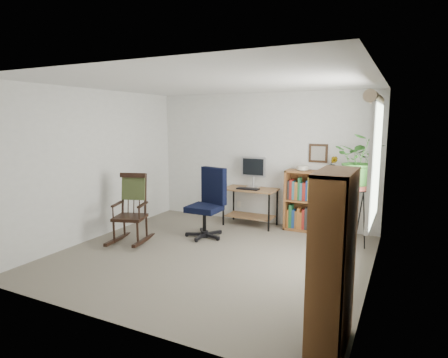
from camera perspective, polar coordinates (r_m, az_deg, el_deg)
The scene contains 18 objects.
floor at distance 5.44m, azimuth -1.90°, elevation -11.58°, with size 4.20×4.00×0.00m, color gray.
ceiling at distance 5.12m, azimuth -2.05°, elevation 14.44°, with size 4.20×4.00×0.00m, color silver.
wall_back at distance 6.96m, azimuth 5.85°, elevation 3.06°, with size 4.20×0.00×2.40m, color silver.
wall_front at distance 3.54m, azimuth -17.49°, elevation -3.03°, with size 4.20×0.00×2.40m, color silver.
wall_left at distance 6.41m, azimuth -18.77°, elevation 2.12°, with size 0.00×4.00×2.40m, color silver.
wall_right at distance 4.56m, azimuth 21.99°, elevation -0.66°, with size 0.00×4.00×2.40m, color silver.
window at distance 4.83m, azimuth 21.93°, elevation 2.25°, with size 0.12×1.20×1.50m, color silver, non-canonical shape.
desk at distance 6.87m, azimuth 4.02°, elevation -4.25°, with size 0.95×0.52×0.69m, color olive, non-canonical shape.
monitor at distance 6.88m, azimuth 4.52°, elevation 1.05°, with size 0.46×0.16×0.56m, color #B2B2B6, non-canonical shape.
keyboard at distance 6.68m, azimuth 3.66°, elevation -1.50°, with size 0.40×0.15×0.03m, color black.
office_chair at distance 6.11m, azimuth -3.02°, elevation -3.63°, with size 0.63×0.63×1.16m, color black, non-canonical shape.
rocking_chair at distance 6.05m, azimuth -14.19°, elevation -4.32°, with size 0.57×0.95×1.10m, color black, non-canonical shape.
low_bookshelf at distance 6.61m, azimuth 13.61°, elevation -3.37°, with size 1.00×0.33×1.06m, color brown, non-canonical shape.
tall_bookshelf at distance 3.26m, azimuth 16.19°, elevation -12.09°, with size 0.28×0.66×1.52m, color brown, non-canonical shape.
plant_stand at distance 5.89m, azimuth 19.60°, elevation -5.19°, with size 0.29×0.29×1.05m, color black, non-canonical shape.
spider_plant at distance 5.72m, azimuth 20.23°, elevation 6.34°, with size 1.69×1.88×1.46m, color #2F6C25.
potted_plant_small at distance 6.47m, azimuth 16.23°, elevation 1.49°, with size 0.13×0.24×0.11m, color #2F6C25.
framed_picture at distance 6.63m, azimuth 14.15°, elevation 3.82°, with size 0.32×0.04×0.32m, color black, non-canonical shape.
Camera 1 is at (2.41, -4.49, 1.91)m, focal length 30.00 mm.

